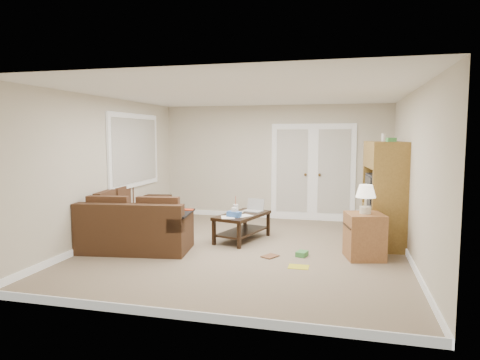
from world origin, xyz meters
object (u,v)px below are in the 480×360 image
(sectional_sofa, at_px, (134,223))
(coffee_table, at_px, (243,226))
(tv_armoire, at_px, (385,194))
(side_cabinet, at_px, (365,232))

(sectional_sofa, xyz_separation_m, coffee_table, (1.83, 0.52, -0.06))
(sectional_sofa, relative_size, tv_armoire, 1.44)
(tv_armoire, height_order, side_cabinet, tv_armoire)
(coffee_table, bearing_deg, tv_armoire, 21.06)
(coffee_table, xyz_separation_m, tv_armoire, (2.39, 0.20, 0.62))
(sectional_sofa, bearing_deg, side_cabinet, -9.94)
(sectional_sofa, bearing_deg, tv_armoire, 2.00)
(coffee_table, xyz_separation_m, side_cabinet, (2.04, -0.67, 0.15))
(sectional_sofa, distance_m, coffee_table, 1.90)
(sectional_sofa, distance_m, tv_armoire, 4.32)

